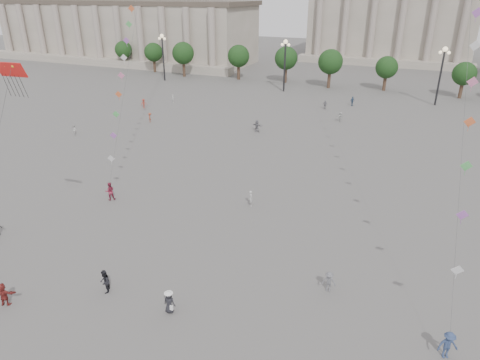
% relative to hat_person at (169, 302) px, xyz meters
% --- Properties ---
extents(ground, '(360.00, 360.00, 0.00)m').
position_rel_hat_person_xyz_m(ground, '(0.20, -1.27, -0.85)').
color(ground, '#4F4D4B').
rests_on(ground, ground).
extents(hall_west, '(84.00, 26.22, 17.20)m').
position_rel_hat_person_xyz_m(hall_west, '(-74.80, 92.62, 7.57)').
color(hall_west, gray).
rests_on(hall_west, ground).
extents(hall_central, '(48.30, 34.30, 35.50)m').
position_rel_hat_person_xyz_m(hall_central, '(0.20, 127.95, 13.38)').
color(hall_central, gray).
rests_on(hall_central, ground).
extents(tree_row, '(137.12, 5.12, 8.00)m').
position_rel_hat_person_xyz_m(tree_row, '(0.20, 76.73, 4.54)').
color(tree_row, '#35251A').
rests_on(tree_row, ground).
extents(lamp_post_far_west, '(2.00, 0.90, 10.65)m').
position_rel_hat_person_xyz_m(lamp_post_far_west, '(-44.80, 68.73, 6.50)').
color(lamp_post_far_west, '#262628').
rests_on(lamp_post_far_west, ground).
extents(lamp_post_mid_west, '(2.00, 0.90, 10.65)m').
position_rel_hat_person_xyz_m(lamp_post_mid_west, '(-14.80, 68.73, 6.50)').
color(lamp_post_mid_west, '#262628').
rests_on(lamp_post_mid_west, ground).
extents(lamp_post_mid_east, '(2.00, 0.90, 10.65)m').
position_rel_hat_person_xyz_m(lamp_post_mid_east, '(15.20, 68.73, 6.50)').
color(lamp_post_mid_east, '#262628').
rests_on(lamp_post_mid_east, ground).
extents(person_crowd_0, '(1.00, 1.04, 1.74)m').
position_rel_hat_person_xyz_m(person_crowd_0, '(0.91, 61.95, 0.02)').
color(person_crowd_0, '#304B6C').
rests_on(person_crowd_0, ground).
extents(person_crowd_1, '(0.93, 0.89, 1.51)m').
position_rel_hat_person_xyz_m(person_crowd_1, '(-33.96, 27.41, -0.10)').
color(person_crowd_1, silver).
rests_on(person_crowd_1, ground).
extents(person_crowd_2, '(1.18, 1.27, 1.72)m').
position_rel_hat_person_xyz_m(person_crowd_2, '(-33.81, 44.74, 0.01)').
color(person_crowd_2, '#983629').
rests_on(person_crowd_2, ground).
extents(person_crowd_4, '(1.19, 1.46, 1.56)m').
position_rel_hat_person_xyz_m(person_crowd_4, '(1.03, 50.46, -0.07)').
color(person_crowd_4, beige).
rests_on(person_crowd_4, ground).
extents(person_crowd_6, '(1.11, 0.77, 1.58)m').
position_rel_hat_person_xyz_m(person_crowd_6, '(9.25, 6.50, -0.06)').
color(person_crowd_6, '#5C5D61').
rests_on(person_crowd_6, ground).
extents(person_crowd_10, '(0.63, 0.68, 1.57)m').
position_rel_hat_person_xyz_m(person_crowd_10, '(-31.12, 50.48, -0.07)').
color(person_crowd_10, beige).
rests_on(person_crowd_10, ground).
extents(person_crowd_12, '(1.77, 0.80, 1.84)m').
position_rel_hat_person_xyz_m(person_crowd_12, '(-9.46, 39.72, 0.07)').
color(person_crowd_12, slate).
rests_on(person_crowd_12, ground).
extents(person_crowd_13, '(0.67, 0.71, 1.63)m').
position_rel_hat_person_xyz_m(person_crowd_13, '(-0.95, 16.62, -0.04)').
color(person_crowd_13, '#B0B0AC').
rests_on(person_crowd_13, ground).
extents(person_crowd_16, '(0.94, 0.43, 1.58)m').
position_rel_hat_person_xyz_m(person_crowd_16, '(-3.18, 57.48, -0.06)').
color(person_crowd_16, slate).
rests_on(person_crowd_16, ground).
extents(person_crowd_17, '(1.08, 1.15, 1.56)m').
position_rel_hat_person_xyz_m(person_crowd_17, '(-27.45, 37.54, -0.07)').
color(person_crowd_17, '#994329').
rests_on(person_crowd_17, ground).
extents(person_crowd_19, '(1.02, 1.09, 1.79)m').
position_rel_hat_person_xyz_m(person_crowd_19, '(-5.35, -0.05, 0.04)').
color(person_crowd_19, black).
rests_on(person_crowd_19, ground).
extents(tourist_2, '(1.69, 1.03, 1.73)m').
position_rel_hat_person_xyz_m(tourist_2, '(-10.77, -3.92, 0.01)').
color(tourist_2, maroon).
rests_on(tourist_2, ground).
extents(kite_flyer_0, '(1.19, 1.19, 1.94)m').
position_rel_hat_person_xyz_m(kite_flyer_0, '(-14.73, 11.99, 0.12)').
color(kite_flyer_0, maroon).
rests_on(kite_flyer_0, ground).
extents(kite_flyer_1, '(1.37, 1.12, 1.84)m').
position_rel_hat_person_xyz_m(kite_flyer_1, '(17.00, 3.23, 0.07)').
color(kite_flyer_1, navy).
rests_on(kite_flyer_1, ground).
extents(hat_person, '(0.83, 0.60, 1.69)m').
position_rel_hat_person_xyz_m(hat_person, '(0.00, 0.00, 0.00)').
color(hat_person, black).
rests_on(hat_person, ground).
extents(dragon_kite, '(3.19, 2.00, 14.45)m').
position_rel_hat_person_xyz_m(dragon_kite, '(-12.14, 1.42, 13.41)').
color(dragon_kite, red).
rests_on(dragon_kite, ground).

